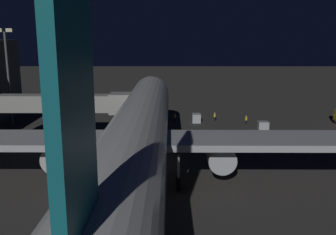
{
  "coord_description": "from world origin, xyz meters",
  "views": [
    {
      "loc": [
        -3.33,
        45.97,
        15.87
      ],
      "look_at": [
        -3.0,
        -11.39,
        3.5
      ],
      "focal_mm": 40.2,
      "sensor_mm": 36.0,
      "label": 1
    }
  ],
  "objects_px": {
    "jet_bridge": "(75,103)",
    "airliner_at_gate": "(138,136)",
    "baggage_container_mid_row": "(196,118)",
    "traffic_cone_nose_starboard": "(140,123)",
    "ground_crew_by_belt_loader": "(175,117)",
    "ground_crew_marshaller_fwd": "(215,116)",
    "traffic_cone_nose_port": "(164,123)",
    "ground_crew_near_nose_gear": "(246,120)",
    "apron_floodlight_mast": "(8,70)",
    "baggage_container_near_belt": "(263,125)"
  },
  "relations": [
    {
      "from": "apron_floodlight_mast",
      "to": "baggage_container_mid_row",
      "type": "height_order",
      "value": "apron_floodlight_mast"
    },
    {
      "from": "ground_crew_near_nose_gear",
      "to": "jet_bridge",
      "type": "bearing_deg",
      "value": 22.29
    },
    {
      "from": "ground_crew_by_belt_loader",
      "to": "jet_bridge",
      "type": "bearing_deg",
      "value": 42.52
    },
    {
      "from": "jet_bridge",
      "to": "airliner_at_gate",
      "type": "bearing_deg",
      "value": 120.71
    },
    {
      "from": "baggage_container_near_belt",
      "to": "ground_crew_by_belt_loader",
      "type": "relative_size",
      "value": 1.01
    },
    {
      "from": "ground_crew_near_nose_gear",
      "to": "ground_crew_by_belt_loader",
      "type": "height_order",
      "value": "ground_crew_near_nose_gear"
    },
    {
      "from": "airliner_at_gate",
      "to": "baggage_container_mid_row",
      "type": "distance_m",
      "value": 33.56
    },
    {
      "from": "traffic_cone_nose_port",
      "to": "ground_crew_marshaller_fwd",
      "type": "bearing_deg",
      "value": -163.72
    },
    {
      "from": "ground_crew_by_belt_loader",
      "to": "ground_crew_marshaller_fwd",
      "type": "height_order",
      "value": "ground_crew_marshaller_fwd"
    },
    {
      "from": "baggage_container_near_belt",
      "to": "ground_crew_by_belt_loader",
      "type": "xyz_separation_m",
      "value": [
        15.31,
        -5.61,
        0.26
      ]
    },
    {
      "from": "ground_crew_marshaller_fwd",
      "to": "ground_crew_near_nose_gear",
      "type": "bearing_deg",
      "value": 149.83
    },
    {
      "from": "airliner_at_gate",
      "to": "traffic_cone_nose_port",
      "type": "bearing_deg",
      "value": -94.16
    },
    {
      "from": "apron_floodlight_mast",
      "to": "airliner_at_gate",
      "type": "bearing_deg",
      "value": 130.76
    },
    {
      "from": "airliner_at_gate",
      "to": "apron_floodlight_mast",
      "type": "relative_size",
      "value": 3.68
    },
    {
      "from": "baggage_container_near_belt",
      "to": "apron_floodlight_mast",
      "type": "bearing_deg",
      "value": -3.68
    },
    {
      "from": "jet_bridge",
      "to": "ground_crew_by_belt_loader",
      "type": "distance_m",
      "value": 21.2
    },
    {
      "from": "ground_crew_by_belt_loader",
      "to": "traffic_cone_nose_starboard",
      "type": "bearing_deg",
      "value": 17.71
    },
    {
      "from": "baggage_container_near_belt",
      "to": "traffic_cone_nose_port",
      "type": "distance_m",
      "value": 17.73
    },
    {
      "from": "traffic_cone_nose_starboard",
      "to": "jet_bridge",
      "type": "bearing_deg",
      "value": 53.65
    },
    {
      "from": "baggage_container_near_belt",
      "to": "baggage_container_mid_row",
      "type": "bearing_deg",
      "value": -25.68
    },
    {
      "from": "baggage_container_near_belt",
      "to": "baggage_container_mid_row",
      "type": "relative_size",
      "value": 0.93
    },
    {
      "from": "airliner_at_gate",
      "to": "traffic_cone_nose_port",
      "type": "height_order",
      "value": "airliner_at_gate"
    },
    {
      "from": "jet_bridge",
      "to": "ground_crew_by_belt_loader",
      "type": "bearing_deg",
      "value": -137.48
    },
    {
      "from": "ground_crew_by_belt_loader",
      "to": "traffic_cone_nose_port",
      "type": "distance_m",
      "value": 2.98
    },
    {
      "from": "baggage_container_mid_row",
      "to": "ground_crew_by_belt_loader",
      "type": "height_order",
      "value": "ground_crew_by_belt_loader"
    },
    {
      "from": "jet_bridge",
      "to": "ground_crew_near_nose_gear",
      "type": "height_order",
      "value": "jet_bridge"
    },
    {
      "from": "baggage_container_mid_row",
      "to": "ground_crew_by_belt_loader",
      "type": "xyz_separation_m",
      "value": [
        4.04,
        -0.19,
        0.12
      ]
    },
    {
      "from": "baggage_container_near_belt",
      "to": "ground_crew_near_nose_gear",
      "type": "height_order",
      "value": "ground_crew_near_nose_gear"
    },
    {
      "from": "airliner_at_gate",
      "to": "baggage_container_near_belt",
      "type": "xyz_separation_m",
      "value": [
        -19.56,
        -26.69,
        -5.27
      ]
    },
    {
      "from": "baggage_container_mid_row",
      "to": "traffic_cone_nose_starboard",
      "type": "relative_size",
      "value": 3.43
    },
    {
      "from": "airliner_at_gate",
      "to": "traffic_cone_nose_starboard",
      "type": "height_order",
      "value": "airliner_at_gate"
    },
    {
      "from": "apron_floodlight_mast",
      "to": "traffic_cone_nose_port",
      "type": "distance_m",
      "value": 29.38
    },
    {
      "from": "apron_floodlight_mast",
      "to": "ground_crew_marshaller_fwd",
      "type": "xyz_separation_m",
      "value": [
        -37.34,
        -3.47,
        -9.1
      ]
    },
    {
      "from": "jet_bridge",
      "to": "ground_crew_by_belt_loader",
      "type": "relative_size",
      "value": 11.59
    },
    {
      "from": "jet_bridge",
      "to": "ground_crew_near_nose_gear",
      "type": "xyz_separation_m",
      "value": [
        -28.15,
        -11.54,
        -5.06
      ]
    },
    {
      "from": "baggage_container_near_belt",
      "to": "traffic_cone_nose_starboard",
      "type": "xyz_separation_m",
      "value": [
        21.76,
        -3.55,
        -0.43
      ]
    },
    {
      "from": "ground_crew_marshaller_fwd",
      "to": "traffic_cone_nose_starboard",
      "type": "relative_size",
      "value": 3.17
    },
    {
      "from": "jet_bridge",
      "to": "ground_crew_near_nose_gear",
      "type": "bearing_deg",
      "value": -157.71
    },
    {
      "from": "apron_floodlight_mast",
      "to": "baggage_container_mid_row",
      "type": "xyz_separation_m",
      "value": [
        -33.79,
        -2.53,
        -9.23
      ]
    },
    {
      "from": "baggage_container_mid_row",
      "to": "traffic_cone_nose_starboard",
      "type": "height_order",
      "value": "baggage_container_mid_row"
    },
    {
      "from": "baggage_container_mid_row",
      "to": "ground_crew_near_nose_gear",
      "type": "bearing_deg",
      "value": 166.25
    },
    {
      "from": "jet_bridge",
      "to": "traffic_cone_nose_port",
      "type": "xyz_separation_m",
      "value": [
        -13.12,
        -11.85,
        -5.77
      ]
    },
    {
      "from": "ground_crew_marshaller_fwd",
      "to": "traffic_cone_nose_port",
      "type": "xyz_separation_m",
      "value": [
        9.64,
        2.82,
        -0.69
      ]
    },
    {
      "from": "jet_bridge",
      "to": "traffic_cone_nose_starboard",
      "type": "xyz_separation_m",
      "value": [
        -8.72,
        -11.85,
        -5.77
      ]
    },
    {
      "from": "traffic_cone_nose_starboard",
      "to": "ground_crew_marshaller_fwd",
      "type": "bearing_deg",
      "value": -168.66
    },
    {
      "from": "traffic_cone_nose_port",
      "to": "traffic_cone_nose_starboard",
      "type": "distance_m",
      "value": 4.4
    },
    {
      "from": "baggage_container_near_belt",
      "to": "baggage_container_mid_row",
      "type": "distance_m",
      "value": 12.51
    },
    {
      "from": "baggage_container_mid_row",
      "to": "baggage_container_near_belt",
      "type": "bearing_deg",
      "value": 154.32
    },
    {
      "from": "apron_floodlight_mast",
      "to": "traffic_cone_nose_port",
      "type": "relative_size",
      "value": 31.38
    },
    {
      "from": "airliner_at_gate",
      "to": "apron_floodlight_mast",
      "type": "distance_m",
      "value": 39.27
    }
  ]
}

